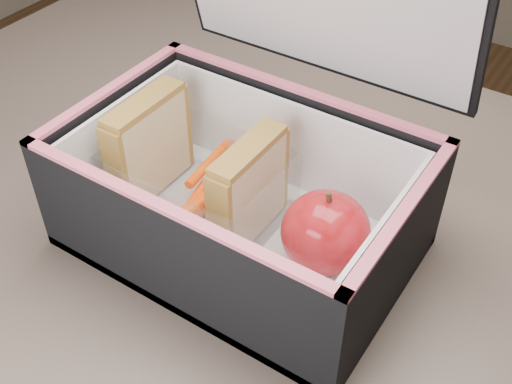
{
  "coord_description": "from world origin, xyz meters",
  "views": [
    {
      "loc": [
        0.23,
        -0.38,
        1.22
      ],
      "look_at": [
        -0.02,
        -0.01,
        0.81
      ],
      "focal_mm": 45.0,
      "sensor_mm": 36.0,
      "label": 1
    }
  ],
  "objects": [
    {
      "name": "kitchen_table",
      "position": [
        0.0,
        0.0,
        0.66
      ],
      "size": [
        1.2,
        0.8,
        0.75
      ],
      "color": "brown",
      "rests_on": "ground"
    },
    {
      "name": "lunch_bag",
      "position": [
        -0.03,
        -0.01,
        0.82
      ],
      "size": [
        0.32,
        0.27,
        0.32
      ],
      "color": "black",
      "rests_on": "kitchen_table"
    },
    {
      "name": "plastic_tub",
      "position": [
        -0.09,
        -0.01,
        0.8
      ],
      "size": [
        0.17,
        0.12,
        0.07
      ],
      "primitive_type": null,
      "color": "white",
      "rests_on": "lunch_bag"
    },
    {
      "name": "sandwich_left",
      "position": [
        -0.15,
        -0.01,
        0.82
      ],
      "size": [
        0.03,
        0.1,
        0.11
      ],
      "color": "tan",
      "rests_on": "plastic_tub"
    },
    {
      "name": "sandwich_right",
      "position": [
        -0.03,
        -0.01,
        0.82
      ],
      "size": [
        0.03,
        0.09,
        0.1
      ],
      "color": "tan",
      "rests_on": "plastic_tub"
    },
    {
      "name": "carrot_sticks",
      "position": [
        -0.09,
        -0.01,
        0.79
      ],
      "size": [
        0.04,
        0.14,
        0.03
      ],
      "color": "#FF3D00",
      "rests_on": "plastic_tub"
    },
    {
      "name": "paper_napkin",
      "position": [
        0.06,
        -0.01,
        0.77
      ],
      "size": [
        0.09,
        0.09,
        0.01
      ],
      "primitive_type": "cube",
      "rotation": [
        0.0,
        0.0,
        0.36
      ],
      "color": "white",
      "rests_on": "lunch_bag"
    },
    {
      "name": "red_apple",
      "position": [
        0.05,
        -0.01,
        0.81
      ],
      "size": [
        0.1,
        0.1,
        0.09
      ],
      "rotation": [
        0.0,
        0.0,
        -0.3
      ],
      "color": "#9B0B0A",
      "rests_on": "paper_napkin"
    }
  ]
}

